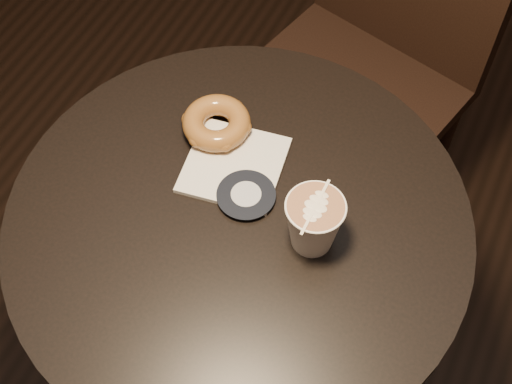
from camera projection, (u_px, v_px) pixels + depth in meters
cafe_table at (241, 276)px, 1.23m from camera, size 0.70×0.70×0.75m
chair at (378, 31)px, 1.47m from camera, size 0.52×0.52×1.08m
pastry_bag at (234, 165)px, 1.10m from camera, size 0.17×0.17×0.01m
doughnut at (216, 123)px, 1.12m from camera, size 0.11×0.11×0.03m
latte_cup at (314, 224)px, 1.00m from camera, size 0.09×0.09×0.09m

